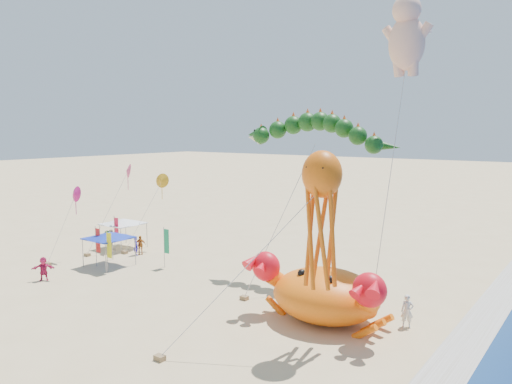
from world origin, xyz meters
TOP-DOWN VIEW (x-y plane):
  - ground at (0.00, 0.00)m, footprint 320.00×320.00m
  - foam_strip at (12.00, 0.00)m, footprint 320.00×320.00m
  - crab_inflatable at (4.82, -0.91)m, footprint 8.36×5.57m
  - dragon_kite at (0.49, 5.24)m, footprint 11.39×7.35m
  - cherub_kite at (6.62, 5.57)m, footprint 2.21×4.63m
  - octopus_kite at (6.10, -3.85)m, footprint 6.43×6.87m
  - canopy_blue at (-14.35, -0.61)m, footprint 3.37×3.37m
  - canopy_white at (-18.28, 4.00)m, footprint 3.49×3.49m
  - feather_flags at (-13.87, 0.28)m, footprint 7.76×4.51m
  - beachgoers at (-11.99, 0.23)m, footprint 29.31×10.35m
  - small_kites at (-17.06, 2.88)m, footprint 4.14×10.43m

SIDE VIEW (x-z plane):
  - ground at x=0.00m, z-range 0.00..0.00m
  - foam_strip at x=12.00m, z-range 0.01..0.01m
  - beachgoers at x=-11.99m, z-range -0.07..1.78m
  - crab_inflatable at x=4.82m, z-range -0.22..3.45m
  - feather_flags at x=-13.87m, z-range 0.41..3.61m
  - canopy_blue at x=-14.35m, z-range 1.09..3.79m
  - canopy_white at x=-18.28m, z-range 1.09..3.79m
  - small_kites at x=-17.06m, z-range 1.73..9.44m
  - octopus_kite at x=6.10m, z-range 2.03..11.70m
  - dragon_kite at x=0.49m, z-range 4.48..15.94m
  - cherub_kite at x=6.62m, z-range 7.04..25.76m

